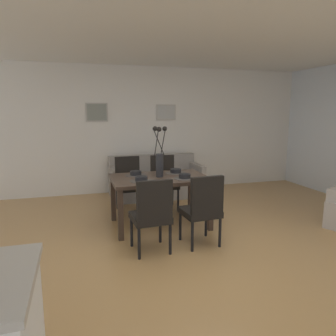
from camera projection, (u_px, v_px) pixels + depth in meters
ground_plane at (198, 251)px, 3.90m from camera, size 9.00×9.00×0.00m
back_wall_panel at (142, 130)px, 6.74m from camera, size 9.00×0.10×2.60m
ceiling_panel at (189, 30)px, 3.81m from camera, size 9.00×7.20×0.08m
dining_table at (160, 183)px, 4.68m from camera, size 1.40×0.94×0.74m
dining_chair_near_left at (152, 212)px, 3.77m from camera, size 0.46×0.46×0.92m
dining_chair_near_right at (129, 181)px, 5.46m from camera, size 0.46×0.46×0.92m
dining_chair_far_left at (203, 207)px, 3.97m from camera, size 0.47×0.47×0.92m
dining_chair_far_right at (164, 179)px, 5.60m from camera, size 0.46×0.46×0.92m
centerpiece_vase at (160, 158)px, 4.62m from camera, size 0.21×0.23×0.73m
placemat_near_left at (141, 181)px, 4.38m from camera, size 0.32×0.32×0.01m
bowl_near_left at (141, 178)px, 4.37m from camera, size 0.17×0.17×0.07m
placemat_near_right at (136, 175)px, 4.78m from camera, size 0.32×0.32×0.01m
bowl_near_right at (136, 173)px, 4.77m from camera, size 0.17×0.17×0.07m
placemat_far_left at (185, 178)px, 4.56m from camera, size 0.32×0.32×0.01m
bowl_far_left at (185, 176)px, 4.55m from camera, size 0.17×0.17×0.07m
placemat_far_right at (176, 173)px, 4.95m from camera, size 0.32×0.32×0.01m
bowl_far_right at (176, 171)px, 4.95m from camera, size 0.17×0.17×0.07m
sofa at (156, 182)px, 6.44m from camera, size 1.81×0.84×0.80m
framed_picture_left at (97, 112)px, 6.35m from camera, size 0.43×0.03×0.37m
framed_picture_center at (166, 112)px, 6.75m from camera, size 0.42×0.03×0.32m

